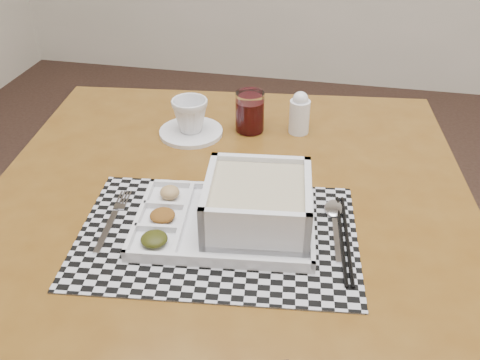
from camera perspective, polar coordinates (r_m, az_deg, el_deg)
name	(u,v)px	position (r m, az deg, el deg)	size (l,w,h in m)	color
dining_table	(229,222)	(1.11, -1.16, -4.52)	(1.07, 1.07, 0.72)	#5C3710
placemat	(218,235)	(0.96, -2.41, -5.85)	(0.49, 0.33, 0.00)	#ADADB5
serving_tray	(248,209)	(0.95, 0.81, -3.15)	(0.34, 0.26, 0.10)	silver
fork	(114,219)	(1.02, -13.29, -4.06)	(0.04, 0.19, 0.00)	silver
spoon	(334,213)	(1.02, 10.01, -3.46)	(0.04, 0.18, 0.01)	silver
chopsticks	(344,238)	(0.96, 11.04, -6.07)	(0.04, 0.24, 0.01)	black
saucer	(191,132)	(1.28, -5.24, 5.11)	(0.15, 0.15, 0.01)	silver
cup	(190,115)	(1.25, -5.34, 6.89)	(0.08, 0.08, 0.08)	silver
juice_glass	(250,113)	(1.27, 1.06, 7.11)	(0.07, 0.07, 0.10)	white
creamer_bottle	(300,113)	(1.27, 6.37, 7.09)	(0.05, 0.05, 0.10)	silver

